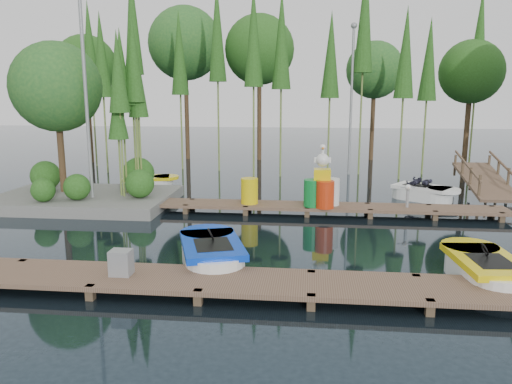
# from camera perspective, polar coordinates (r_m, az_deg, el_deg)

# --- Properties ---
(ground_plane) EXTENTS (90.00, 90.00, 0.00)m
(ground_plane) POSITION_cam_1_polar(r_m,az_deg,el_deg) (14.61, -2.17, -4.57)
(ground_plane) COLOR #1A2832
(near_dock) EXTENTS (18.00, 1.50, 0.50)m
(near_dock) POSITION_cam_1_polar(r_m,az_deg,el_deg) (10.33, -5.87, -10.08)
(near_dock) COLOR brown
(near_dock) RESTS_ON ground
(far_dock) EXTENTS (15.00, 1.20, 0.50)m
(far_dock) POSITION_cam_1_polar(r_m,az_deg,el_deg) (16.86, 2.43, -1.62)
(far_dock) COLOR brown
(far_dock) RESTS_ON ground
(island) EXTENTS (6.20, 4.20, 6.75)m
(island) POSITION_cam_1_polar(r_m,az_deg,el_deg) (19.14, -19.92, 8.20)
(island) COLOR slate
(island) RESTS_ON ground
(tree_screen) EXTENTS (34.42, 18.53, 10.31)m
(tree_screen) POSITION_cam_1_polar(r_m,az_deg,el_deg) (24.93, -3.41, 16.15)
(tree_screen) COLOR #48331E
(tree_screen) RESTS_ON ground
(lamp_island) EXTENTS (0.30, 0.30, 7.25)m
(lamp_island) POSITION_cam_1_polar(r_m,az_deg,el_deg) (18.07, -18.94, 11.54)
(lamp_island) COLOR gray
(lamp_island) RESTS_ON ground
(lamp_rear) EXTENTS (0.30, 0.30, 7.25)m
(lamp_rear) POSITION_cam_1_polar(r_m,az_deg,el_deg) (24.98, 10.88, 11.70)
(lamp_rear) COLOR gray
(lamp_rear) RESTS_ON ground
(ramp) EXTENTS (1.50, 3.94, 1.49)m
(ramp) POSITION_cam_1_polar(r_m,az_deg,el_deg) (21.82, 24.66, 1.27)
(ramp) COLOR brown
(ramp) RESTS_ON ground
(boat_blue) EXTENTS (2.16, 3.19, 0.98)m
(boat_blue) POSITION_cam_1_polar(r_m,az_deg,el_deg) (11.75, -5.10, -7.15)
(boat_blue) COLOR white
(boat_blue) RESTS_ON ground
(boat_yellow_near) EXTENTS (1.48, 2.87, 0.93)m
(boat_yellow_near) POSITION_cam_1_polar(r_m,az_deg,el_deg) (11.78, 24.67, -8.20)
(boat_yellow_near) COLOR white
(boat_yellow_near) RESTS_ON ground
(boat_yellow_far) EXTENTS (2.63, 1.66, 1.22)m
(boat_yellow_far) POSITION_cam_1_polar(r_m,az_deg,el_deg) (21.66, -12.25, 1.09)
(boat_yellow_far) COLOR white
(boat_yellow_far) RESTS_ON ground
(boat_white_far) EXTENTS (2.76, 2.42, 1.21)m
(boat_white_far) POSITION_cam_1_polar(r_m,az_deg,el_deg) (19.89, 18.54, -0.09)
(boat_white_far) COLOR white
(boat_white_far) RESTS_ON ground
(utility_cabinet) EXTENTS (0.43, 0.36, 0.52)m
(utility_cabinet) POSITION_cam_1_polar(r_m,az_deg,el_deg) (10.71, -15.16, -7.79)
(utility_cabinet) COLOR gray
(utility_cabinet) RESTS_ON near_dock
(yellow_barrel) EXTENTS (0.58, 0.58, 0.87)m
(yellow_barrel) POSITION_cam_1_polar(r_m,az_deg,el_deg) (16.84, -0.75, 0.13)
(yellow_barrel) COLOR yellow
(yellow_barrel) RESTS_ON far_dock
(drum_cluster) EXTENTS (1.19, 1.09, 2.05)m
(drum_cluster) POSITION_cam_1_polar(r_m,az_deg,el_deg) (16.55, 7.63, 0.42)
(drum_cluster) COLOR #0D7B2E
(drum_cluster) RESTS_ON far_dock
(seagull_post) EXTENTS (0.47, 0.26, 0.76)m
(seagull_post) POSITION_cam_1_polar(r_m,az_deg,el_deg) (17.01, 16.96, 0.01)
(seagull_post) COLOR gray
(seagull_post) RESTS_ON far_dock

